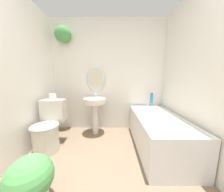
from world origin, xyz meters
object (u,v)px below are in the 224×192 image
object	(u,v)px
toilet	(49,128)
shampoo_bottle	(152,99)
toilet_paper_roll	(53,97)
pedestal_sink	(95,106)
bathtub	(158,131)
potted_plant	(31,181)

from	to	relation	value
toilet	shampoo_bottle	xyz separation A→B (m)	(1.89, 0.64, 0.38)
toilet	toilet_paper_roll	bearing A→B (deg)	90.00
toilet	pedestal_sink	size ratio (longest dim) A/B	0.92
toilet	bathtub	size ratio (longest dim) A/B	0.56
shampoo_bottle	toilet_paper_roll	world-z (taller)	toilet_paper_roll
shampoo_bottle	potted_plant	distance (m)	2.22
toilet	shampoo_bottle	bearing A→B (deg)	18.67
pedestal_sink	bathtub	bearing A→B (deg)	-23.19
shampoo_bottle	toilet_paper_roll	xyz separation A→B (m)	(-1.89, -0.44, 0.11)
toilet	shampoo_bottle	distance (m)	2.03
bathtub	pedestal_sink	bearing A→B (deg)	156.81
shampoo_bottle	potted_plant	xyz separation A→B (m)	(-1.54, -1.53, -0.45)
toilet	pedestal_sink	world-z (taller)	pedestal_sink
pedestal_sink	shampoo_bottle	world-z (taller)	pedestal_sink
potted_plant	toilet_paper_roll	size ratio (longest dim) A/B	4.53
bathtub	potted_plant	size ratio (longest dim) A/B	2.82
toilet	bathtub	distance (m)	1.80
bathtub	shampoo_bottle	bearing A→B (deg)	82.23
potted_plant	toilet	bearing A→B (deg)	110.98
toilet	toilet_paper_roll	xyz separation A→B (m)	(-0.00, 0.19, 0.49)
pedestal_sink	toilet	bearing A→B (deg)	-143.82
toilet	toilet_paper_roll	size ratio (longest dim) A/B	7.13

